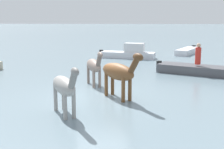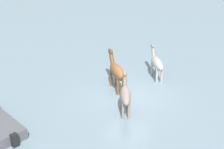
% 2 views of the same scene
% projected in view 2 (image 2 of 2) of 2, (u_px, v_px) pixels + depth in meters
% --- Properties ---
extents(ground_plane, '(183.72, 183.72, 0.00)m').
position_uv_depth(ground_plane, '(128.00, 96.00, 18.05)').
color(ground_plane, slate).
extents(horse_mid_herd, '(2.23, 1.14, 1.76)m').
position_uv_depth(horse_mid_herd, '(125.00, 95.00, 16.07)').
color(horse_mid_herd, gray).
rests_on(horse_mid_herd, ground_plane).
extents(horse_rear_stallion, '(2.28, 1.87, 1.99)m').
position_uv_depth(horse_rear_stallion, '(117.00, 71.00, 18.34)').
color(horse_rear_stallion, brown).
rests_on(horse_rear_stallion, ground_plane).
extents(horse_dun_straggler, '(2.23, 1.46, 1.83)m').
position_uv_depth(horse_dun_straggler, '(157.00, 63.00, 19.68)').
color(horse_dun_straggler, '#9E9993').
rests_on(horse_dun_straggler, ground_plane).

